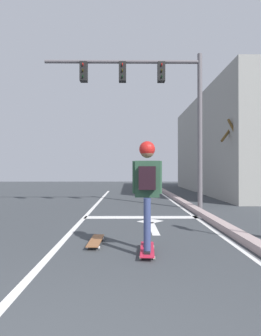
# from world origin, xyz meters

# --- Properties ---
(lane_line_center) EXTENTS (0.12, 20.00, 0.01)m
(lane_line_center) POSITION_xyz_m (-0.45, 6.00, 0.00)
(lane_line_center) COLOR silver
(lane_line_center) RESTS_ON ground
(lane_line_curbside) EXTENTS (0.12, 20.00, 0.01)m
(lane_line_curbside) POSITION_xyz_m (2.65, 6.00, 0.00)
(lane_line_curbside) COLOR silver
(lane_line_curbside) RESTS_ON ground
(stop_bar) EXTENTS (3.26, 0.40, 0.01)m
(stop_bar) POSITION_xyz_m (1.17, 6.37, 0.00)
(stop_bar) COLOR silver
(stop_bar) RESTS_ON ground
(lane_arrow_stem) EXTENTS (0.16, 1.40, 0.01)m
(lane_arrow_stem) POSITION_xyz_m (1.34, 4.94, 0.00)
(lane_arrow_stem) COLOR silver
(lane_arrow_stem) RESTS_ON ground
(lane_arrow_head) EXTENTS (0.71, 0.71, 0.01)m
(lane_arrow_head) POSITION_xyz_m (1.34, 5.79, 0.00)
(lane_arrow_head) COLOR silver
(lane_arrow_head) RESTS_ON ground
(curb_strip) EXTENTS (0.24, 24.00, 0.14)m
(curb_strip) POSITION_xyz_m (2.90, 6.00, 0.07)
(curb_strip) COLOR #A8918F
(curb_strip) RESTS_ON ground
(skateboard) EXTENTS (0.28, 0.87, 0.08)m
(skateboard) POSITION_xyz_m (1.07, 3.04, 0.07)
(skateboard) COLOR #BC1E37
(skateboard) RESTS_ON ground
(skater) EXTENTS (0.47, 0.63, 1.71)m
(skater) POSITION_xyz_m (1.06, 3.02, 1.17)
(skater) COLOR navy
(skater) RESTS_ON skateboard
(spare_skateboard) EXTENTS (0.25, 0.87, 0.08)m
(spare_skateboard) POSITION_xyz_m (0.19, 3.59, 0.06)
(spare_skateboard) COLOR brown
(spare_skateboard) RESTS_ON ground
(traffic_signal_mast) EXTENTS (5.28, 0.34, 5.23)m
(traffic_signal_mast) POSITION_xyz_m (1.60, 7.87, 3.90)
(traffic_signal_mast) COLOR #605C60
(traffic_signal_mast) RESTS_ON ground
(roadside_tree) EXTENTS (1.17, 1.05, 3.43)m
(roadside_tree) POSITION_xyz_m (5.01, 9.45, 1.49)
(roadside_tree) COLOR brown
(roadside_tree) RESTS_ON ground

